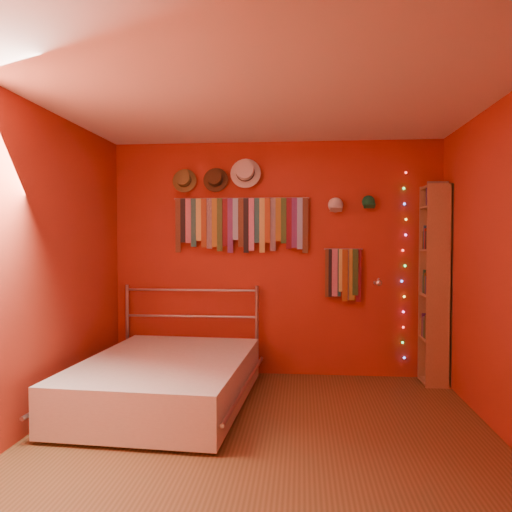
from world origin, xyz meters
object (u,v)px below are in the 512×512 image
(bookshelf, at_px, (439,283))
(bed, at_px, (166,380))
(tie_rack, at_px, (241,222))
(reading_lamp, at_px, (378,283))

(bookshelf, xyz_separation_m, bed, (-2.55, -0.89, -0.79))
(tie_rack, distance_m, bookshelf, 2.12)
(bed, bearing_deg, bookshelf, 22.62)
(reading_lamp, relative_size, bed, 0.15)
(tie_rack, xyz_separation_m, bed, (-0.54, -1.04, -1.42))
(tie_rack, relative_size, reading_lamp, 4.79)
(tie_rack, height_order, reading_lamp, tie_rack)
(bookshelf, relative_size, bed, 0.98)
(reading_lamp, distance_m, bookshelf, 0.60)
(bookshelf, bearing_deg, tie_rack, 175.60)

